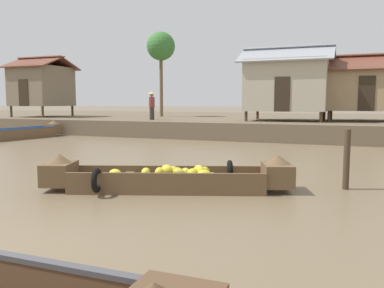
% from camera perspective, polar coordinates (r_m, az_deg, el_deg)
% --- Properties ---
extents(ground_plane, '(300.00, 300.00, 0.00)m').
position_cam_1_polar(ground_plane, '(13.62, 0.85, -2.13)').
color(ground_plane, '#726047').
extents(riverbank_strip, '(160.00, 20.00, 0.90)m').
position_cam_1_polar(riverbank_strip, '(29.17, 12.10, 3.03)').
color(riverbank_strip, brown).
rests_on(riverbank_strip, ground).
extents(banana_boat, '(5.44, 2.67, 0.81)m').
position_cam_1_polar(banana_boat, '(8.75, -3.44, -4.87)').
color(banana_boat, brown).
rests_on(banana_boat, ground).
extents(cargo_boat_upstream, '(1.61, 5.48, 0.89)m').
position_cam_1_polar(cargo_boat_upstream, '(22.68, -24.08, 1.44)').
color(cargo_boat_upstream, brown).
rests_on(cargo_boat_upstream, ground).
extents(stilt_house_left, '(3.88, 3.97, 4.25)m').
position_cam_1_polar(stilt_house_left, '(30.33, -20.99, 7.94)').
color(stilt_house_left, '#4C3826').
rests_on(stilt_house_left, riverbank_strip).
extents(stilt_house_mid_left, '(5.00, 3.85, 4.13)m').
position_cam_1_polar(stilt_house_mid_left, '(22.78, 13.63, 8.39)').
color(stilt_house_mid_left, '#4C3826').
rests_on(stilt_house_mid_left, riverbank_strip).
extents(stilt_house_mid_right, '(4.68, 3.73, 3.65)m').
position_cam_1_polar(stilt_house_mid_right, '(23.77, 23.89, 7.41)').
color(stilt_house_mid_right, '#4C3826').
rests_on(stilt_house_mid_right, riverbank_strip).
extents(palm_tree_near, '(2.04, 2.04, 6.06)m').
position_cam_1_polar(palm_tree_near, '(29.09, -4.54, 13.83)').
color(palm_tree_near, brown).
rests_on(palm_tree_near, riverbank_strip).
extents(vendor_person, '(0.44, 0.44, 1.66)m').
position_cam_1_polar(vendor_person, '(23.34, -5.86, 5.78)').
color(vendor_person, '#332D28').
rests_on(vendor_person, riverbank_strip).
extents(mooring_post, '(0.14, 0.14, 1.35)m').
position_cam_1_polar(mooring_post, '(9.42, 21.54, -2.10)').
color(mooring_post, '#423323').
rests_on(mooring_post, ground).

